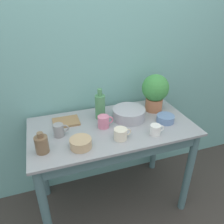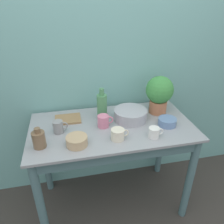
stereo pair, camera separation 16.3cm
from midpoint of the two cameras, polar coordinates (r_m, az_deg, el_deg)
The scene contains 13 objects.
wall_back at distance 1.89m, azimuth -0.03°, elevation 11.98°, with size 6.00×0.05×2.40m.
counter_table at distance 1.77m, azimuth 2.84°, elevation -8.81°, with size 1.26×0.66×0.84m.
potted_plant at distance 1.86m, azimuth 14.75°, elevation 4.84°, with size 0.23×0.23×0.32m.
bowl_wash_large at distance 1.77m, azimuth 7.48°, elevation -0.78°, with size 0.26×0.26×0.09m.
bottle_tall at distance 1.75m, azimuth 0.02°, elevation 1.60°, with size 0.08×0.08×0.26m.
bottle_short at distance 1.49m, azimuth -15.62°, elevation -6.95°, with size 0.09×0.09×0.15m.
mug_white at distance 1.59m, azimuth 13.92°, elevation -5.31°, with size 0.11×0.08×0.08m.
mug_pink at distance 1.66m, azimuth 0.58°, elevation -2.47°, with size 0.12×0.09×0.09m.
mug_grey at distance 1.62m, azimuth -11.01°, elevation -3.90°, with size 0.11×0.07×0.09m.
mug_cream at distance 1.53m, azimuth 4.71°, elevation -5.93°, with size 0.13×0.09×0.08m.
bowl_small_tan at distance 1.48m, azimuth -6.04°, elevation -7.61°, with size 0.15×0.15×0.06m.
bowl_small_blue at distance 1.76m, azimuth 16.82°, elevation -2.52°, with size 0.14×0.14×0.06m.
tray_board at distance 1.78m, azimuth -8.90°, elevation -1.91°, with size 0.20×0.16×0.02m.
Camera 2 is at (-0.31, -1.07, 1.73)m, focal length 35.00 mm.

